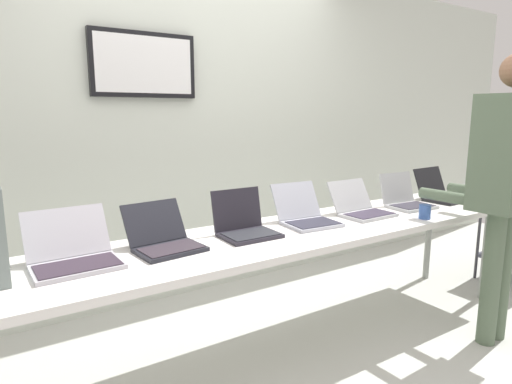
{
  "coord_description": "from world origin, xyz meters",
  "views": [
    {
      "loc": [
        -1.46,
        -1.94,
        1.42
      ],
      "look_at": [
        -0.09,
        0.18,
        0.96
      ],
      "focal_mm": 30.31,
      "sensor_mm": 36.0,
      "label": 1
    }
  ],
  "objects_px": {
    "workbench": "(285,239)",
    "laptop_station_6": "(441,193)",
    "laptop_station_3": "(306,215)",
    "coffee_mug": "(425,212)",
    "laptop_station_1": "(164,239)",
    "laptop_station_2": "(245,225)",
    "laptop_station_0": "(73,253)",
    "laptop_station_5": "(406,199)",
    "laptop_station_4": "(361,207)",
    "person": "(506,173)"
  },
  "relations": [
    {
      "from": "workbench",
      "to": "laptop_station_6",
      "type": "bearing_deg",
      "value": 2.59
    },
    {
      "from": "laptop_station_3",
      "to": "coffee_mug",
      "type": "distance_m",
      "value": 0.8
    },
    {
      "from": "workbench",
      "to": "laptop_station_1",
      "type": "distance_m",
      "value": 0.72
    },
    {
      "from": "laptop_station_3",
      "to": "coffee_mug",
      "type": "height_order",
      "value": "laptop_station_3"
    },
    {
      "from": "laptop_station_1",
      "to": "coffee_mug",
      "type": "distance_m",
      "value": 1.68
    },
    {
      "from": "laptop_station_2",
      "to": "laptop_station_0",
      "type": "bearing_deg",
      "value": 179.43
    },
    {
      "from": "laptop_station_5",
      "to": "workbench",
      "type": "bearing_deg",
      "value": -177.13
    },
    {
      "from": "workbench",
      "to": "laptop_station_3",
      "type": "relative_size",
      "value": 9.35
    },
    {
      "from": "laptop_station_0",
      "to": "laptop_station_4",
      "type": "bearing_deg",
      "value": -0.59
    },
    {
      "from": "laptop_station_5",
      "to": "coffee_mug",
      "type": "bearing_deg",
      "value": -123.03
    },
    {
      "from": "laptop_station_6",
      "to": "person",
      "type": "bearing_deg",
      "value": -121.53
    },
    {
      "from": "workbench",
      "to": "laptop_station_3",
      "type": "bearing_deg",
      "value": 20.16
    },
    {
      "from": "laptop_station_3",
      "to": "laptop_station_4",
      "type": "distance_m",
      "value": 0.46
    },
    {
      "from": "workbench",
      "to": "laptop_station_0",
      "type": "bearing_deg",
      "value": 176.28
    },
    {
      "from": "workbench",
      "to": "laptop_station_4",
      "type": "xyz_separation_m",
      "value": [
        0.68,
        0.06,
        0.1
      ]
    },
    {
      "from": "person",
      "to": "coffee_mug",
      "type": "relative_size",
      "value": 18.77
    },
    {
      "from": "laptop_station_1",
      "to": "laptop_station_3",
      "type": "relative_size",
      "value": 0.96
    },
    {
      "from": "laptop_station_0",
      "to": "coffee_mug",
      "type": "bearing_deg",
      "value": -8.84
    },
    {
      "from": "laptop_station_3",
      "to": "laptop_station_5",
      "type": "distance_m",
      "value": 0.92
    },
    {
      "from": "laptop_station_2",
      "to": "laptop_station_5",
      "type": "relative_size",
      "value": 0.95
    },
    {
      "from": "laptop_station_3",
      "to": "coffee_mug",
      "type": "xyz_separation_m",
      "value": [
        0.72,
        -0.33,
        -0.01
      ]
    },
    {
      "from": "laptop_station_5",
      "to": "person",
      "type": "relative_size",
      "value": 0.19
    },
    {
      "from": "workbench",
      "to": "laptop_station_5",
      "type": "height_order",
      "value": "laptop_station_5"
    },
    {
      "from": "laptop_station_4",
      "to": "person",
      "type": "relative_size",
      "value": 0.2
    },
    {
      "from": "workbench",
      "to": "laptop_station_3",
      "type": "xyz_separation_m",
      "value": [
        0.22,
        0.08,
        0.1
      ]
    },
    {
      "from": "coffee_mug",
      "to": "laptop_station_6",
      "type": "bearing_deg",
      "value": 26.45
    },
    {
      "from": "person",
      "to": "laptop_station_4",
      "type": "bearing_deg",
      "value": 125.67
    },
    {
      "from": "laptop_station_5",
      "to": "coffee_mug",
      "type": "relative_size",
      "value": 3.51
    },
    {
      "from": "laptop_station_0",
      "to": "coffee_mug",
      "type": "height_order",
      "value": "laptop_station_0"
    },
    {
      "from": "laptop_station_1",
      "to": "laptop_station_5",
      "type": "xyz_separation_m",
      "value": [
        1.85,
        -0.02,
        0.0
      ]
    },
    {
      "from": "coffee_mug",
      "to": "laptop_station_1",
      "type": "bearing_deg",
      "value": 168.89
    },
    {
      "from": "workbench",
      "to": "laptop_station_2",
      "type": "height_order",
      "value": "laptop_station_2"
    },
    {
      "from": "laptop_station_1",
      "to": "laptop_station_5",
      "type": "distance_m",
      "value": 1.85
    },
    {
      "from": "laptop_station_5",
      "to": "laptop_station_2",
      "type": "bearing_deg",
      "value": 179.68
    },
    {
      "from": "laptop_station_1",
      "to": "laptop_station_6",
      "type": "bearing_deg",
      "value": -0.06
    },
    {
      "from": "laptop_station_1",
      "to": "laptop_station_3",
      "type": "height_order",
      "value": "laptop_station_3"
    },
    {
      "from": "laptop_station_2",
      "to": "person",
      "type": "relative_size",
      "value": 0.18
    },
    {
      "from": "laptop_station_5",
      "to": "laptop_station_6",
      "type": "bearing_deg",
      "value": 1.86
    },
    {
      "from": "laptop_station_2",
      "to": "laptop_station_6",
      "type": "distance_m",
      "value": 1.83
    },
    {
      "from": "workbench",
      "to": "laptop_station_0",
      "type": "height_order",
      "value": "laptop_station_0"
    },
    {
      "from": "workbench",
      "to": "coffee_mug",
      "type": "xyz_separation_m",
      "value": [
        0.94,
        -0.25,
        0.09
      ]
    },
    {
      "from": "laptop_station_3",
      "to": "laptop_station_5",
      "type": "height_order",
      "value": "laptop_station_5"
    },
    {
      "from": "laptop_station_6",
      "to": "laptop_station_5",
      "type": "bearing_deg",
      "value": -178.14
    },
    {
      "from": "laptop_station_3",
      "to": "laptop_station_5",
      "type": "xyz_separation_m",
      "value": [
        0.92,
        -0.02,
        0.0
      ]
    },
    {
      "from": "laptop_station_3",
      "to": "laptop_station_4",
      "type": "height_order",
      "value": "laptop_station_3"
    },
    {
      "from": "laptop_station_1",
      "to": "laptop_station_2",
      "type": "bearing_deg",
      "value": -1.12
    },
    {
      "from": "workbench",
      "to": "coffee_mug",
      "type": "height_order",
      "value": "coffee_mug"
    },
    {
      "from": "laptop_station_0",
      "to": "person",
      "type": "distance_m",
      "value": 2.42
    },
    {
      "from": "laptop_station_6",
      "to": "person",
      "type": "xyz_separation_m",
      "value": [
        -0.43,
        -0.69,
        0.27
      ]
    },
    {
      "from": "laptop_station_1",
      "to": "laptop_station_4",
      "type": "xyz_separation_m",
      "value": [
        1.39,
        -0.02,
        -0.0
      ]
    }
  ]
}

